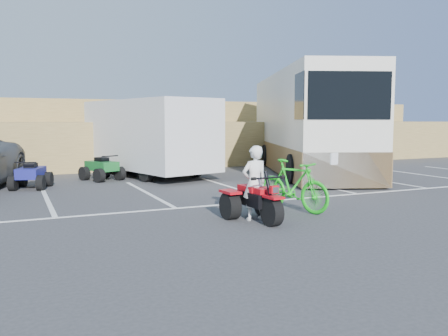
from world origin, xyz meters
name	(u,v)px	position (x,y,z in m)	size (l,w,h in m)	color
ground	(216,230)	(0.00, 0.00, 0.00)	(100.00, 100.00, 0.00)	#343437
parking_stripes	(187,196)	(0.87, 4.07, 0.00)	(28.00, 5.16, 0.01)	white
grass_embankment	(90,134)	(0.00, 15.48, 1.42)	(40.00, 8.50, 3.10)	olive
red_trike_atv	(258,221)	(1.10, 0.35, 0.00)	(1.13, 1.51, 0.98)	red
rider	(255,183)	(1.09, 0.50, 0.78)	(0.57, 0.37, 1.56)	white
green_dirt_bike	(293,185)	(2.37, 1.02, 0.59)	(0.56, 1.97, 1.18)	#14BF19
cargo_trailer	(149,135)	(1.21, 9.18, 1.52)	(3.92, 6.46, 2.82)	silver
rv_motorhome	(306,130)	(7.50, 8.14, 1.69)	(6.40, 11.06, 3.88)	silver
quad_atv_blue	(32,189)	(-2.99, 7.33, 0.00)	(1.00, 1.33, 0.87)	navy
quad_atv_green	(102,180)	(-0.67, 8.50, 0.00)	(1.02, 1.37, 0.90)	#155F25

